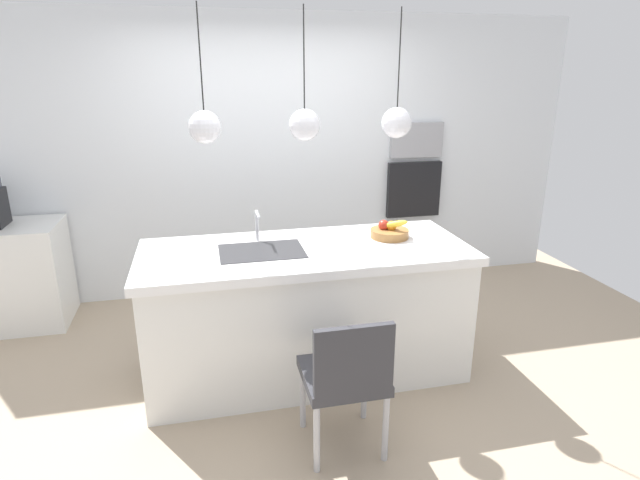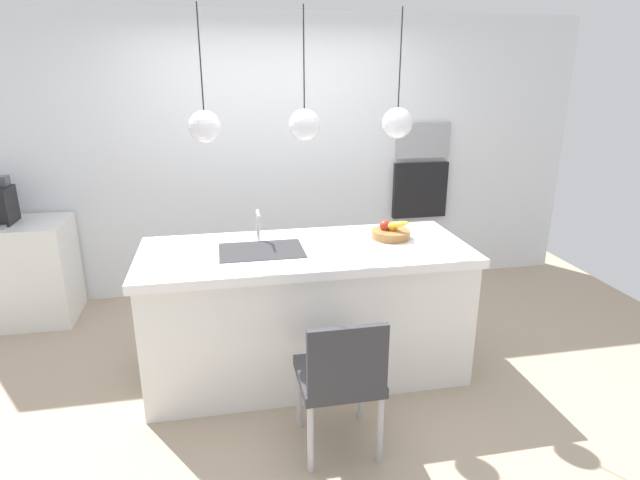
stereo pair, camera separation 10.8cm
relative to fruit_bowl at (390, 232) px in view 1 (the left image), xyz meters
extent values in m
plane|color=tan|center=(-0.64, -0.10, -0.98)|extent=(6.60, 6.60, 0.00)
cube|color=white|center=(-0.64, 1.55, 0.32)|extent=(6.00, 0.10, 2.60)
cube|color=white|center=(-0.64, -0.10, -0.54)|extent=(2.17, 0.85, 0.88)
cube|color=white|center=(-0.64, -0.10, -0.07)|extent=(2.23, 0.91, 0.06)
cube|color=#2D2D30|center=(-0.94, -0.10, -0.05)|extent=(0.56, 0.40, 0.02)
cylinder|color=silver|center=(-0.94, 0.14, 0.07)|extent=(0.02, 0.02, 0.22)
cylinder|color=silver|center=(-0.94, 0.06, 0.17)|extent=(0.02, 0.16, 0.02)
cylinder|color=#9E6B38|center=(0.00, 0.00, -0.01)|extent=(0.27, 0.27, 0.06)
sphere|color=#B22D1E|center=(-0.04, 0.02, 0.04)|extent=(0.08, 0.08, 0.08)
sphere|color=orange|center=(0.01, 0.00, 0.04)|extent=(0.07, 0.07, 0.07)
ellipsoid|color=yellow|center=(0.03, -0.04, 0.07)|extent=(0.17, 0.15, 0.09)
cube|color=#9E9EA3|center=(0.80, 1.48, 0.45)|extent=(0.54, 0.08, 0.34)
cube|color=black|center=(0.80, 1.48, -0.05)|extent=(0.56, 0.08, 0.56)
cube|color=#333338|center=(-0.59, -0.92, -0.53)|extent=(0.45, 0.45, 0.06)
cube|color=#333338|center=(-0.59, -1.12, -0.31)|extent=(0.43, 0.04, 0.38)
cylinder|color=#B2B2B7|center=(-0.40, -0.72, -0.77)|extent=(0.04, 0.04, 0.42)
cylinder|color=#B2B2B7|center=(-0.79, -0.72, -0.77)|extent=(0.04, 0.04, 0.42)
cylinder|color=#B2B2B7|center=(-0.40, -1.11, -0.77)|extent=(0.04, 0.04, 0.42)
cylinder|color=#B2B2B7|center=(-0.79, -1.11, -0.77)|extent=(0.04, 0.04, 0.42)
sphere|color=silver|center=(-1.25, -0.10, 0.78)|extent=(0.20, 0.20, 0.20)
cylinder|color=black|center=(-1.25, -0.10, 1.18)|extent=(0.01, 0.01, 0.60)
sphere|color=silver|center=(-0.64, -0.10, 0.78)|extent=(0.20, 0.20, 0.20)
cylinder|color=black|center=(-0.64, -0.10, 1.18)|extent=(0.01, 0.01, 0.60)
sphere|color=silver|center=(-0.02, -0.10, 0.78)|extent=(0.20, 0.20, 0.20)
cylinder|color=black|center=(-0.02, -0.10, 1.18)|extent=(0.01, 0.01, 0.60)
camera|label=1|loc=(-1.29, -3.37, 1.10)|focal=29.21mm
camera|label=2|loc=(-1.18, -3.39, 1.10)|focal=29.21mm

